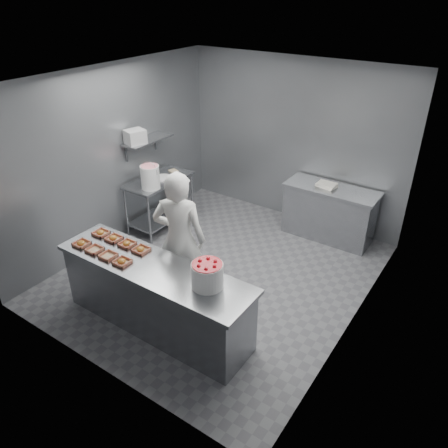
{
  "coord_description": "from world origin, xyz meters",
  "views": [
    {
      "loc": [
        3.05,
        -4.35,
        3.84
      ],
      "look_at": [
        0.22,
        -0.2,
        1.0
      ],
      "focal_mm": 35.0,
      "sensor_mm": 36.0,
      "label": 1
    }
  ],
  "objects_px": {
    "back_counter": "(329,213)",
    "glaze_bucket": "(150,176)",
    "tray_1": "(95,250)",
    "tray_6": "(127,244)",
    "service_counter": "(156,296)",
    "tray_7": "(141,250)",
    "appliance": "(135,137)",
    "strawberry_tub": "(207,274)",
    "tray_2": "(108,256)",
    "tray_0": "(81,243)",
    "prep_table": "(160,196)",
    "tray_4": "(101,233)",
    "tray_3": "(122,262)",
    "tray_5": "(114,238)",
    "worker": "(180,240)"
  },
  "relations": [
    {
      "from": "back_counter",
      "to": "glaze_bucket",
      "type": "bearing_deg",
      "value": -145.88
    },
    {
      "from": "tray_1",
      "to": "glaze_bucket",
      "type": "relative_size",
      "value": 0.41
    },
    {
      "from": "back_counter",
      "to": "tray_6",
      "type": "relative_size",
      "value": 8.01
    },
    {
      "from": "service_counter",
      "to": "tray_6",
      "type": "relative_size",
      "value": 13.88
    },
    {
      "from": "tray_7",
      "to": "appliance",
      "type": "xyz_separation_m",
      "value": [
        -1.48,
        1.52,
        0.75
      ]
    },
    {
      "from": "tray_1",
      "to": "strawberry_tub",
      "type": "bearing_deg",
      "value": 7.92
    },
    {
      "from": "tray_2",
      "to": "strawberry_tub",
      "type": "height_order",
      "value": "strawberry_tub"
    },
    {
      "from": "service_counter",
      "to": "tray_0",
      "type": "relative_size",
      "value": 13.88
    },
    {
      "from": "prep_table",
      "to": "tray_4",
      "type": "xyz_separation_m",
      "value": [
        0.59,
        -1.79,
        0.33
      ]
    },
    {
      "from": "back_counter",
      "to": "glaze_bucket",
      "type": "relative_size",
      "value": 3.27
    },
    {
      "from": "tray_1",
      "to": "tray_7",
      "type": "bearing_deg",
      "value": 33.72
    },
    {
      "from": "back_counter",
      "to": "tray_3",
      "type": "distance_m",
      "value": 3.66
    },
    {
      "from": "prep_table",
      "to": "back_counter",
      "type": "bearing_deg",
      "value": 27.01
    },
    {
      "from": "tray_5",
      "to": "back_counter",
      "type": "bearing_deg",
      "value": 60.9
    },
    {
      "from": "service_counter",
      "to": "tray_7",
      "type": "distance_m",
      "value": 0.6
    },
    {
      "from": "tray_4",
      "to": "tray_7",
      "type": "relative_size",
      "value": 1.0
    },
    {
      "from": "tray_1",
      "to": "appliance",
      "type": "xyz_separation_m",
      "value": [
        -1.0,
        1.84,
        0.75
      ]
    },
    {
      "from": "tray_2",
      "to": "tray_4",
      "type": "relative_size",
      "value": 1.0
    },
    {
      "from": "tray_3",
      "to": "strawberry_tub",
      "type": "height_order",
      "value": "strawberry_tub"
    },
    {
      "from": "tray_5",
      "to": "strawberry_tub",
      "type": "distance_m",
      "value": 1.58
    },
    {
      "from": "worker",
      "to": "tray_5",
      "type": "bearing_deg",
      "value": 8.04
    },
    {
      "from": "tray_0",
      "to": "worker",
      "type": "distance_m",
      "value": 1.24
    },
    {
      "from": "tray_3",
      "to": "tray_7",
      "type": "xyz_separation_m",
      "value": [
        0.0,
        0.32,
        0.0
      ]
    },
    {
      "from": "tray_2",
      "to": "appliance",
      "type": "relative_size",
      "value": 0.64
    },
    {
      "from": "tray_2",
      "to": "strawberry_tub",
      "type": "relative_size",
      "value": 0.53
    },
    {
      "from": "tray_3",
      "to": "tray_4",
      "type": "distance_m",
      "value": 0.79
    },
    {
      "from": "prep_table",
      "to": "tray_2",
      "type": "xyz_separation_m",
      "value": [
        1.07,
        -2.11,
        0.33
      ]
    },
    {
      "from": "prep_table",
      "to": "tray_0",
      "type": "relative_size",
      "value": 6.4
    },
    {
      "from": "service_counter",
      "to": "tray_5",
      "type": "relative_size",
      "value": 13.88
    },
    {
      "from": "tray_0",
      "to": "back_counter",
      "type": "bearing_deg",
      "value": 60.1
    },
    {
      "from": "back_counter",
      "to": "worker",
      "type": "bearing_deg",
      "value": -110.4
    },
    {
      "from": "tray_0",
      "to": "tray_1",
      "type": "distance_m",
      "value": 0.24
    },
    {
      "from": "tray_1",
      "to": "worker",
      "type": "height_order",
      "value": "worker"
    },
    {
      "from": "tray_2",
      "to": "tray_6",
      "type": "relative_size",
      "value": 1.0
    },
    {
      "from": "tray_6",
      "to": "tray_7",
      "type": "relative_size",
      "value": 1.0
    },
    {
      "from": "tray_0",
      "to": "tray_2",
      "type": "xyz_separation_m",
      "value": [
        0.48,
        0.0,
        -0.0
      ]
    },
    {
      "from": "service_counter",
      "to": "prep_table",
      "type": "relative_size",
      "value": 2.17
    },
    {
      "from": "tray_5",
      "to": "glaze_bucket",
      "type": "height_order",
      "value": "glaze_bucket"
    },
    {
      "from": "tray_4",
      "to": "tray_5",
      "type": "bearing_deg",
      "value": 0.0
    },
    {
      "from": "tray_4",
      "to": "appliance",
      "type": "xyz_separation_m",
      "value": [
        -0.76,
        1.52,
        0.75
      ]
    },
    {
      "from": "tray_1",
      "to": "tray_3",
      "type": "bearing_deg",
      "value": -0.0
    },
    {
      "from": "tray_4",
      "to": "strawberry_tub",
      "type": "xyz_separation_m",
      "value": [
        1.81,
        -0.1,
        0.13
      ]
    },
    {
      "from": "tray_4",
      "to": "tray_5",
      "type": "relative_size",
      "value": 1.0
    },
    {
      "from": "strawberry_tub",
      "to": "prep_table",
      "type": "bearing_deg",
      "value": 141.75
    },
    {
      "from": "tray_1",
      "to": "appliance",
      "type": "relative_size",
      "value": 0.64
    },
    {
      "from": "strawberry_tub",
      "to": "glaze_bucket",
      "type": "distance_m",
      "value": 2.74
    },
    {
      "from": "strawberry_tub",
      "to": "tray_3",
      "type": "bearing_deg",
      "value": -168.69
    },
    {
      "from": "tray_1",
      "to": "tray_4",
      "type": "distance_m",
      "value": 0.4
    },
    {
      "from": "tray_0",
      "to": "tray_7",
      "type": "distance_m",
      "value": 0.79
    },
    {
      "from": "appliance",
      "to": "tray_4",
      "type": "bearing_deg",
      "value": -46.26
    }
  ]
}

